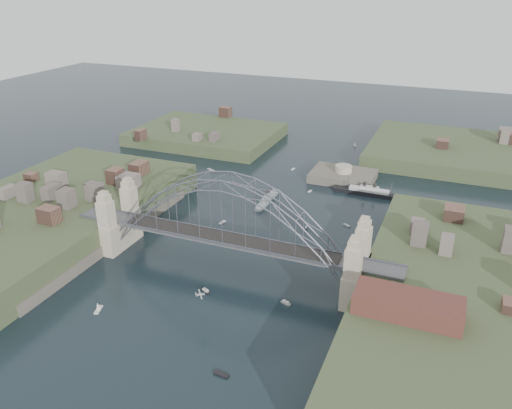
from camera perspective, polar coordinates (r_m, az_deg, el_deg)
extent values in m
plane|color=black|center=(128.91, -3.06, -7.11)|extent=(500.00, 500.00, 0.00)
cube|color=#4B4B4E|center=(124.95, -3.14, -3.97)|extent=(84.00, 6.00, 0.70)
cube|color=slate|center=(122.31, -3.74, -4.35)|extent=(84.00, 0.25, 0.50)
cube|color=slate|center=(127.09, -2.57, -3.16)|extent=(84.00, 0.25, 0.50)
cube|color=black|center=(124.69, -3.14, -3.75)|extent=(55.20, 5.20, 0.35)
cube|color=tan|center=(136.24, -16.15, -2.05)|extent=(3.40, 3.40, 17.70)
cube|color=tan|center=(143.34, -13.75, -0.43)|extent=(3.40, 3.40, 17.70)
cube|color=tan|center=(111.86, 10.62, -7.53)|extent=(3.40, 3.40, 17.70)
cube|color=tan|center=(120.40, 11.65, -5.18)|extent=(3.40, 3.40, 17.70)
cube|color=tan|center=(141.83, -14.71, -2.99)|extent=(4.08, 13.80, 8.00)
cube|color=tan|center=(118.60, 10.97, -8.33)|extent=(4.08, 13.80, 8.00)
cube|color=#3C4A2A|center=(159.02, -22.37, -1.84)|extent=(50.00, 90.00, 12.00)
cube|color=#565045|center=(145.44, -15.86, -3.75)|extent=(6.00, 70.00, 4.00)
cube|color=#3C4A2A|center=(118.95, 23.67, -11.21)|extent=(50.00, 90.00, 12.00)
cube|color=#565045|center=(119.73, 12.75, -9.88)|extent=(6.00, 70.00, 4.00)
cube|color=#3C4A2A|center=(229.63, -5.47, 7.27)|extent=(60.00, 45.00, 9.00)
cube|color=#3C4A2A|center=(219.41, 21.79, 4.88)|extent=(70.00, 55.00, 9.50)
cube|color=#565045|center=(185.64, 9.56, 2.55)|extent=(22.00, 16.00, 7.00)
cylinder|color=tan|center=(183.99, 9.66, 3.91)|extent=(6.00, 6.00, 2.40)
cube|color=#592D26|center=(102.52, 16.48, -10.66)|extent=(20.00, 8.00, 4.00)
cube|color=#4B4B4E|center=(97.62, 11.67, -19.12)|extent=(4.00, 22.00, 1.40)
cube|color=#919798|center=(165.23, 1.27, 0.44)|extent=(2.37, 16.81, 1.49)
cube|color=#919798|center=(164.79, 1.27, 0.80)|extent=(1.75, 9.25, 1.12)
cube|color=#919798|center=(164.46, 1.27, 1.07)|extent=(1.26, 4.21, 0.75)
cylinder|color=black|center=(163.19, 1.13, 1.13)|extent=(0.81, 0.81, 1.49)
cylinder|color=black|center=(165.22, 1.42, 1.43)|extent=(0.81, 0.81, 1.49)
cylinder|color=slate|center=(159.95, 0.64, 0.57)|extent=(0.15, 0.15, 3.73)
cylinder|color=slate|center=(168.64, 1.88, 1.84)|extent=(0.15, 0.15, 3.73)
cube|color=#919798|center=(211.87, 0.31, 5.89)|extent=(4.39, 15.66, 1.55)
cube|color=#919798|center=(211.50, 0.31, 6.19)|extent=(2.84, 8.68, 1.16)
cube|color=#919798|center=(211.24, 0.31, 6.42)|extent=(1.73, 4.01, 0.78)
cylinder|color=black|center=(210.14, 0.16, 6.52)|extent=(0.77, 0.77, 1.55)
cylinder|color=black|center=(211.92, 0.46, 6.67)|extent=(0.77, 0.77, 1.55)
cylinder|color=slate|center=(207.28, -0.35, 6.21)|extent=(0.16, 0.16, 3.88)
cylinder|color=slate|center=(214.93, 0.94, 6.87)|extent=(0.16, 0.16, 3.88)
cube|color=black|center=(174.20, 12.39, 1.17)|extent=(23.68, 3.50, 1.72)
cube|color=silver|center=(173.71, 12.42, 1.56)|extent=(13.03, 2.57, 1.29)
cube|color=silver|center=(173.35, 12.45, 1.86)|extent=(5.93, 1.84, 0.86)
cylinder|color=black|center=(173.34, 11.94, 2.17)|extent=(1.16, 1.16, 1.72)
cylinder|color=black|center=(172.83, 13.01, 2.00)|extent=(1.16, 1.16, 1.72)
cylinder|color=slate|center=(174.39, 10.19, 2.38)|extent=(0.17, 0.17, 4.30)
cylinder|color=slate|center=(172.21, 14.77, 1.65)|extent=(0.17, 0.17, 4.30)
cube|color=#AAACB1|center=(108.18, -6.19, -9.88)|extent=(1.63, 1.37, 0.32)
cube|color=#AAACB1|center=(108.15, -6.19, -9.86)|extent=(2.46, 3.04, 0.07)
cube|color=#AAACB1|center=(107.98, -6.67, -9.87)|extent=(0.83, 1.00, 0.40)
cube|color=silver|center=(151.46, -3.76, -2.01)|extent=(1.17, 2.72, 0.45)
cube|color=silver|center=(148.50, 5.59, -2.64)|extent=(1.02, 2.08, 0.45)
cube|color=silver|center=(148.32, 5.60, -2.50)|extent=(0.77, 1.28, 0.40)
cylinder|color=black|center=(148.12, 5.60, -2.35)|extent=(0.16, 0.16, 0.70)
cube|color=silver|center=(120.51, -5.61, -9.57)|extent=(2.81, 2.02, 0.45)
cube|color=silver|center=(120.29, -5.61, -9.41)|extent=(1.79, 1.41, 0.40)
cylinder|color=black|center=(120.04, -5.62, -9.23)|extent=(0.16, 0.16, 0.70)
cube|color=silver|center=(151.69, 10.03, -2.31)|extent=(2.27, 1.78, 0.45)
cube|color=silver|center=(192.47, -5.01, 3.80)|extent=(3.87, 3.03, 0.45)
cube|color=silver|center=(173.74, 5.98, 1.46)|extent=(1.14, 1.86, 0.45)
cube|color=silver|center=(98.98, -3.86, -18.27)|extent=(3.00, 1.19, 0.45)
cube|color=silver|center=(193.25, 4.12, 3.92)|extent=(0.99, 2.21, 0.45)
cube|color=silver|center=(130.58, 12.66, -7.21)|extent=(2.16, 1.72, 0.45)
cylinder|color=slate|center=(130.05, 12.70, -6.81)|extent=(0.08, 0.08, 2.20)
cone|color=silver|center=(130.05, 12.70, -6.81)|extent=(1.58, 1.51, 1.92)
cube|color=silver|center=(119.18, -17.05, -11.09)|extent=(1.78, 3.14, 0.45)
cylinder|color=slate|center=(118.59, -17.11, -10.68)|extent=(0.08, 0.08, 2.20)
cone|color=silver|center=(118.59, -17.11, -10.68)|extent=(1.31, 1.47, 1.92)
cube|color=silver|center=(223.77, 10.90, 6.39)|extent=(1.61, 2.19, 0.45)
cylinder|color=slate|center=(223.46, 10.92, 6.65)|extent=(0.08, 0.08, 2.20)
cone|color=silver|center=(223.46, 10.92, 6.65)|extent=(1.47, 1.57, 1.92)
cube|color=silver|center=(167.34, -10.88, 0.22)|extent=(2.79, 1.13, 0.45)
cube|color=silver|center=(167.18, -10.89, 0.35)|extent=(1.69, 0.90, 0.40)
cylinder|color=black|center=(167.00, -10.90, 0.49)|extent=(0.16, 0.16, 0.70)
cube|color=silver|center=(116.28, 3.32, -10.88)|extent=(2.53, 1.62, 0.45)
cube|color=silver|center=(116.05, 3.33, -10.72)|extent=(1.59, 1.15, 0.40)
cylinder|color=black|center=(115.80, 3.34, -10.54)|extent=(0.16, 0.16, 0.70)
cube|color=silver|center=(195.72, 18.04, 3.02)|extent=(1.56, 2.53, 0.45)
cylinder|color=slate|center=(195.37, 18.08, 3.31)|extent=(0.08, 0.08, 2.20)
cone|color=silver|center=(195.37, 18.08, 3.31)|extent=(1.36, 1.51, 1.92)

